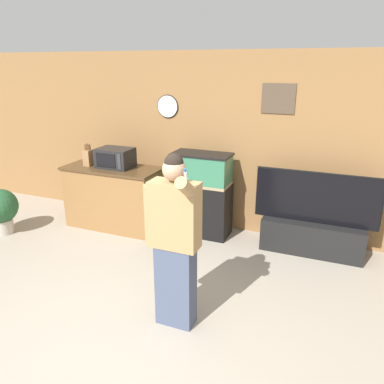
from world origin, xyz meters
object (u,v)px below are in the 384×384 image
object	(u,v)px
aquarium_on_stand	(201,194)
tv_on_stand	(313,229)
microwave	(115,158)
potted_plant	(0,208)
counter_island	(114,197)
knife_block	(88,157)
person_standing	(174,240)

from	to	relation	value
aquarium_on_stand	tv_on_stand	distance (m)	1.61
microwave	aquarium_on_stand	distance (m)	1.39
tv_on_stand	potted_plant	distance (m)	4.48
microwave	aquarium_on_stand	size ratio (longest dim) A/B	0.42
microwave	aquarium_on_stand	xyz separation A→B (m)	(1.29, 0.23, -0.48)
counter_island	aquarium_on_stand	world-z (taller)	aquarium_on_stand
tv_on_stand	counter_island	bearing A→B (deg)	-175.18
counter_island	microwave	bearing A→B (deg)	21.59
potted_plant	counter_island	bearing A→B (deg)	31.70
microwave	knife_block	distance (m)	0.44
potted_plant	knife_block	bearing A→B (deg)	38.28
knife_block	tv_on_stand	distance (m)	3.40
potted_plant	person_standing	bearing A→B (deg)	-15.40
knife_block	potted_plant	world-z (taller)	knife_block
tv_on_stand	potted_plant	size ratio (longest dim) A/B	2.30
person_standing	aquarium_on_stand	bearing A→B (deg)	103.80
counter_island	aquarium_on_stand	size ratio (longest dim) A/B	1.20
counter_island	knife_block	world-z (taller)	knife_block
microwave	tv_on_stand	xyz separation A→B (m)	(2.87, 0.22, -0.76)
aquarium_on_stand	microwave	bearing A→B (deg)	-169.98
counter_island	tv_on_stand	distance (m)	2.94
person_standing	potted_plant	size ratio (longest dim) A/B	2.48
counter_island	knife_block	size ratio (longest dim) A/B	4.30
counter_island	potted_plant	world-z (taller)	counter_island
knife_block	tv_on_stand	size ratio (longest dim) A/B	0.22
counter_island	person_standing	distance (m)	2.58
counter_island	person_standing	size ratio (longest dim) A/B	0.86
microwave	knife_block	world-z (taller)	knife_block
knife_block	counter_island	bearing A→B (deg)	8.60
counter_island	potted_plant	distance (m)	1.65
person_standing	potted_plant	world-z (taller)	person_standing
tv_on_stand	person_standing	bearing A→B (deg)	-118.49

